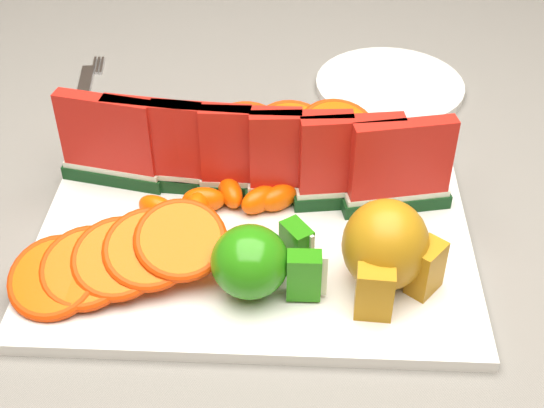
% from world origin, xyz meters
% --- Properties ---
extents(table, '(1.40, 0.90, 0.75)m').
position_xyz_m(table, '(0.00, 0.00, 0.65)').
color(table, '#493317').
rests_on(table, ground).
extents(tablecloth, '(1.53, 1.03, 0.20)m').
position_xyz_m(tablecloth, '(0.00, 0.00, 0.72)').
color(tablecloth, gray).
rests_on(tablecloth, table).
extents(platter, '(0.40, 0.30, 0.01)m').
position_xyz_m(platter, '(0.05, -0.06, 0.76)').
color(platter, silver).
rests_on(platter, tablecloth).
extents(apple_cluster, '(0.11, 0.09, 0.06)m').
position_xyz_m(apple_cluster, '(0.06, -0.14, 0.80)').
color(apple_cluster, '#108C0C').
rests_on(apple_cluster, platter).
extents(pear_cluster, '(0.10, 0.10, 0.08)m').
position_xyz_m(pear_cluster, '(0.17, -0.12, 0.81)').
color(pear_cluster, '#B4700A').
rests_on(pear_cluster, platter).
extents(side_plate, '(0.24, 0.24, 0.01)m').
position_xyz_m(side_plate, '(0.20, 0.22, 0.76)').
color(side_plate, silver).
rests_on(side_plate, tablecloth).
extents(fork, '(0.04, 0.20, 0.00)m').
position_xyz_m(fork, '(-0.17, 0.18, 0.76)').
color(fork, silver).
rests_on(fork, tablecloth).
extents(watermelon_row, '(0.39, 0.07, 0.10)m').
position_xyz_m(watermelon_row, '(0.04, -0.01, 0.82)').
color(watermelon_row, '#073407').
rests_on(watermelon_row, platter).
extents(orange_fan_front, '(0.20, 0.13, 0.05)m').
position_xyz_m(orange_fan_front, '(-0.06, -0.13, 0.80)').
color(orange_fan_front, '#C83D00').
rests_on(orange_fan_front, platter).
extents(orange_fan_back, '(0.29, 0.11, 0.04)m').
position_xyz_m(orange_fan_back, '(0.03, 0.07, 0.79)').
color(orange_fan_back, '#C83D00').
rests_on(orange_fan_back, platter).
extents(tangerine_segments, '(0.16, 0.07, 0.03)m').
position_xyz_m(tangerine_segments, '(0.02, -0.04, 0.78)').
color(tangerine_segments, orange).
rests_on(tangerine_segments, platter).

